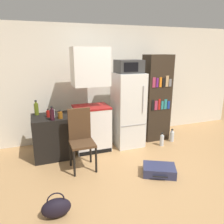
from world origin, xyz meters
TOP-DOWN VIEW (x-y plane):
  - ground_plane at (0.00, 0.00)m, footprint 24.00×24.00m
  - wall_back at (0.20, 2.00)m, footprint 6.40×0.10m
  - side_table at (-1.48, 1.28)m, footprint 0.69×0.63m
  - kitchen_hutch at (-0.69, 1.33)m, footprint 0.70×0.55m
  - refrigerator at (0.10, 1.31)m, footprint 0.58×0.61m
  - microwave at (0.10, 1.30)m, footprint 0.51×0.42m
  - bookshelf at (0.82, 1.40)m, footprint 0.56×0.40m
  - bottle_olive_oil at (-1.72, 1.47)m, footprint 0.08×0.08m
  - bottle_wine_dark at (-1.47, 1.04)m, footprint 0.08×0.08m
  - bottle_milk_white at (-1.44, 1.21)m, footprint 0.07×0.07m
  - bottle_ketchup_red at (-1.52, 1.25)m, footprint 0.07×0.07m
  - bottle_amber_beer at (-1.33, 1.09)m, footprint 0.09×0.09m
  - chair at (-1.05, 0.69)m, footprint 0.40×0.41m
  - suitcase_large_flat at (0.09, -0.00)m, footprint 0.62×0.55m
  - handbag at (-1.60, -0.40)m, footprint 0.36×0.20m
  - water_bottle_front at (0.75, 0.96)m, footprint 0.08×0.08m
  - water_bottle_middle at (1.09, 1.09)m, footprint 0.09×0.09m

SIDE VIEW (x-z plane):
  - ground_plane at x=0.00m, z-range 0.00..0.00m
  - suitcase_large_flat at x=0.09m, z-range 0.00..0.15m
  - water_bottle_middle at x=1.09m, z-range -0.02..0.26m
  - water_bottle_front at x=0.75m, z-range -0.02..0.27m
  - handbag at x=-1.60m, z-range -0.04..0.29m
  - side_table at x=-1.48m, z-range 0.00..0.80m
  - chair at x=-1.05m, z-range 0.08..1.12m
  - refrigerator at x=0.10m, z-range 0.00..1.54m
  - bottle_amber_beer at x=-1.33m, z-range 0.78..0.93m
  - bottle_ketchup_red at x=-1.52m, z-range 0.78..0.93m
  - bottle_milk_white at x=-1.44m, z-range 0.78..0.97m
  - bottle_wine_dark at x=-1.47m, z-range 0.78..1.02m
  - bottle_olive_oil at x=-1.72m, z-range 0.77..1.06m
  - kitchen_hutch at x=-0.69m, z-range -0.07..1.96m
  - bookshelf at x=0.82m, z-range 0.00..1.89m
  - wall_back at x=0.20m, z-range 0.00..2.51m
  - microwave at x=0.10m, z-range 1.54..1.80m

